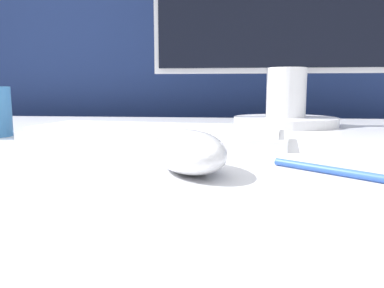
# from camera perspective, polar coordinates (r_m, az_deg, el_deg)

# --- Properties ---
(partition_panel) EXTENTS (5.00, 0.03, 1.45)m
(partition_panel) POSITION_cam_1_polar(r_m,az_deg,el_deg) (1.26, 6.14, 4.56)
(partition_panel) COLOR navy
(partition_panel) RESTS_ON ground_plane
(computer_mouse_near) EXTENTS (0.11, 0.14, 0.04)m
(computer_mouse_near) POSITION_cam_1_polar(r_m,az_deg,el_deg) (0.38, -0.58, -1.10)
(computer_mouse_near) COLOR silver
(computer_mouse_near) RESTS_ON desk
(keyboard) EXTENTS (0.43, 0.20, 0.02)m
(keyboard) POSITION_cam_1_polar(r_m,az_deg,el_deg) (0.61, -5.65, 1.56)
(keyboard) COLOR silver
(keyboard) RESTS_ON desk
(monitor) EXTENTS (0.61, 0.24, 0.49)m
(monitor) POSITION_cam_1_polar(r_m,az_deg,el_deg) (0.91, 14.50, 18.75)
(monitor) COLOR silver
(monitor) RESTS_ON desk
(pen) EXTENTS (0.11, 0.09, 0.01)m
(pen) POSITION_cam_1_polar(r_m,az_deg,el_deg) (0.39, 20.84, -3.88)
(pen) COLOR #284C9E
(pen) RESTS_ON desk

